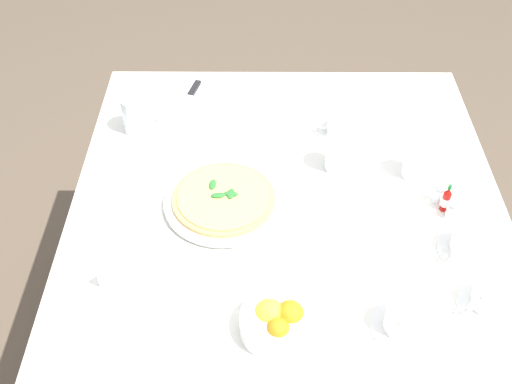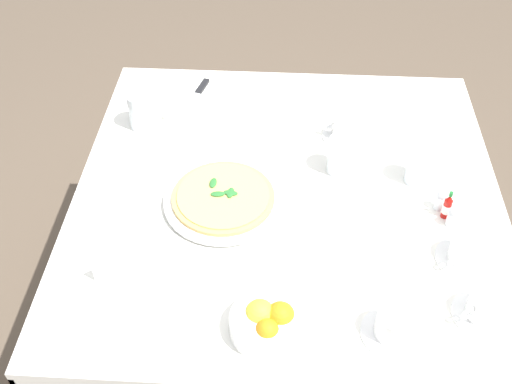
% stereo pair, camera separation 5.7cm
% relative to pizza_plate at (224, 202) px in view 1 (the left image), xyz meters
% --- Properties ---
extents(ground_plane, '(8.00, 8.00, 0.00)m').
position_rel_pizza_plate_xyz_m(ground_plane, '(-0.05, 0.16, -0.74)').
color(ground_plane, brown).
extents(dining_table, '(1.09, 1.09, 0.73)m').
position_rel_pizza_plate_xyz_m(dining_table, '(-0.05, 0.16, -0.14)').
color(dining_table, white).
rests_on(dining_table, ground_plane).
extents(pizza_plate, '(0.30, 0.30, 0.02)m').
position_rel_pizza_plate_xyz_m(pizza_plate, '(0.00, 0.00, 0.00)').
color(pizza_plate, white).
rests_on(pizza_plate, dining_table).
extents(pizza, '(0.26, 0.26, 0.02)m').
position_rel_pizza_plate_xyz_m(pizza, '(-0.00, -0.00, 0.01)').
color(pizza, '#DBAD60').
rests_on(pizza, pizza_plate).
extents(coffee_cup_back_corner, '(0.13, 0.13, 0.06)m').
position_rel_pizza_plate_xyz_m(coffee_cup_back_corner, '(-0.28, 0.32, 0.02)').
color(coffee_cup_back_corner, white).
rests_on(coffee_cup_back_corner, dining_table).
extents(coffee_cup_right_edge, '(0.13, 0.13, 0.07)m').
position_rel_pizza_plate_xyz_m(coffee_cup_right_edge, '(0.36, 0.39, 0.02)').
color(coffee_cup_right_edge, white).
rests_on(coffee_cup_right_edge, dining_table).
extents(coffee_cup_left_edge, '(0.13, 0.13, 0.07)m').
position_rel_pizza_plate_xyz_m(coffee_cup_left_edge, '(0.15, 0.57, 0.02)').
color(coffee_cup_left_edge, white).
rests_on(coffee_cup_left_edge, dining_table).
extents(coffee_cup_far_left, '(0.13, 0.13, 0.07)m').
position_rel_pizza_plate_xyz_m(coffee_cup_far_left, '(0.30, 0.58, 0.02)').
color(coffee_cup_far_left, white).
rests_on(coffee_cup_far_left, dining_table).
extents(water_glass_near_right, '(0.07, 0.07, 0.10)m').
position_rel_pizza_plate_xyz_m(water_glass_near_right, '(-0.14, 0.30, 0.03)').
color(water_glass_near_right, white).
rests_on(water_glass_near_right, dining_table).
extents(water_glass_near_left, '(0.07, 0.07, 0.11)m').
position_rel_pizza_plate_xyz_m(water_glass_near_left, '(-0.30, -0.26, 0.04)').
color(water_glass_near_left, white).
rests_on(water_glass_near_left, dining_table).
extents(water_glass_far_right, '(0.07, 0.07, 0.10)m').
position_rel_pizza_plate_xyz_m(water_glass_far_right, '(-0.12, 0.50, 0.03)').
color(water_glass_far_right, white).
rests_on(water_glass_far_right, dining_table).
extents(napkin_folded, '(0.24, 0.17, 0.02)m').
position_rel_pizza_plate_xyz_m(napkin_folded, '(-0.43, -0.12, -0.00)').
color(napkin_folded, white).
rests_on(napkin_folded, dining_table).
extents(dinner_knife, '(0.19, 0.07, 0.01)m').
position_rel_pizza_plate_xyz_m(dinner_knife, '(-0.42, -0.12, 0.01)').
color(dinner_knife, silver).
rests_on(dinner_knife, napkin_folded).
extents(citrus_bowl, '(0.15, 0.15, 0.07)m').
position_rel_pizza_plate_xyz_m(citrus_bowl, '(0.36, 0.13, 0.02)').
color(citrus_bowl, white).
rests_on(citrus_bowl, dining_table).
extents(hot_sauce_bottle, '(0.02, 0.02, 0.08)m').
position_rel_pizza_plate_xyz_m(hot_sauce_bottle, '(0.01, 0.55, 0.02)').
color(hot_sauce_bottle, '#B7140F').
rests_on(hot_sauce_bottle, dining_table).
extents(salt_shaker, '(0.03, 0.03, 0.06)m').
position_rel_pizza_plate_xyz_m(salt_shaker, '(0.04, 0.56, 0.01)').
color(salt_shaker, white).
rests_on(salt_shaker, dining_table).
extents(pepper_shaker, '(0.03, 0.03, 0.06)m').
position_rel_pizza_plate_xyz_m(pepper_shaker, '(-0.02, 0.54, 0.01)').
color(pepper_shaker, white).
rests_on(pepper_shaker, dining_table).
extents(menu_card, '(0.06, 0.07, 0.06)m').
position_rel_pizza_plate_xyz_m(menu_card, '(0.23, -0.23, 0.02)').
color(menu_card, white).
rests_on(menu_card, dining_table).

